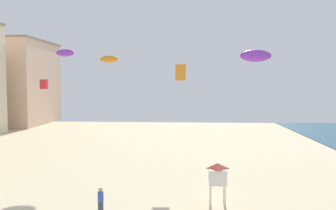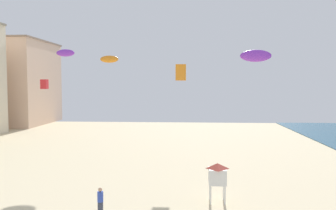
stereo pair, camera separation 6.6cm
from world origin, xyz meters
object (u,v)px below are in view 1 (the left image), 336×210
(kite_purple_parafoil_3, at_px, (65,53))
(kite_orange_box, at_px, (181,72))
(kite_red_box, at_px, (44,84))
(kite_orange_parafoil, at_px, (109,59))
(kite_purple_parafoil_2, at_px, (256,56))
(lifeguard_stand, at_px, (218,174))
(kite_flyer, at_px, (101,200))

(kite_purple_parafoil_3, xyz_separation_m, kite_orange_box, (12.34, -0.95, -2.14))
(kite_red_box, bearing_deg, kite_orange_box, -27.60)
(kite_orange_box, distance_m, kite_orange_parafoil, 9.46)
(kite_red_box, bearing_deg, kite_purple_parafoil_2, -34.80)
(lifeguard_stand, distance_m, kite_purple_parafoil_3, 22.37)
(lifeguard_stand, bearing_deg, kite_orange_box, 118.26)
(kite_orange_parafoil, relative_size, kite_red_box, 1.66)
(kite_purple_parafoil_2, height_order, kite_red_box, kite_purple_parafoil_2)
(lifeguard_stand, relative_size, kite_orange_box, 1.56)
(kite_flyer, height_order, kite_purple_parafoil_3, kite_purple_parafoil_3)
(kite_purple_parafoil_3, distance_m, kite_orange_parafoil, 5.09)
(kite_flyer, distance_m, kite_orange_box, 17.91)
(kite_flyer, xyz_separation_m, kite_orange_parafoil, (-4.09, 19.60, 9.55))
(kite_orange_parafoil, xyz_separation_m, kite_red_box, (-10.24, 5.63, -2.89))
(kite_orange_parafoil, bearing_deg, kite_purple_parafoil_2, -38.60)
(kite_purple_parafoil_2, distance_m, kite_orange_box, 9.63)
(lifeguard_stand, bearing_deg, kite_red_box, 149.77)
(kite_flyer, relative_size, lifeguard_stand, 0.64)
(kite_flyer, bearing_deg, kite_orange_box, 62.70)
(kite_flyer, relative_size, kite_purple_parafoil_2, 0.67)
(kite_orange_box, bearing_deg, lifeguard_stand, -78.28)
(kite_purple_parafoil_2, xyz_separation_m, kite_orange_parafoil, (-14.42, 11.51, 0.64))
(kite_flyer, distance_m, kite_purple_parafoil_3, 20.88)
(kite_purple_parafoil_3, bearing_deg, kite_red_box, 125.52)
(kite_orange_box, bearing_deg, kite_flyer, -105.40)
(kite_purple_parafoil_2, distance_m, kite_orange_parafoil, 18.46)
(kite_flyer, relative_size, kite_red_box, 1.28)
(kite_purple_parafoil_2, bearing_deg, lifeguard_stand, -121.56)
(kite_orange_box, relative_size, kite_red_box, 1.27)
(kite_purple_parafoil_3, bearing_deg, lifeguard_stand, -42.71)
(lifeguard_stand, distance_m, kite_orange_box, 14.91)
(kite_purple_parafoil_3, relative_size, kite_orange_box, 1.21)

